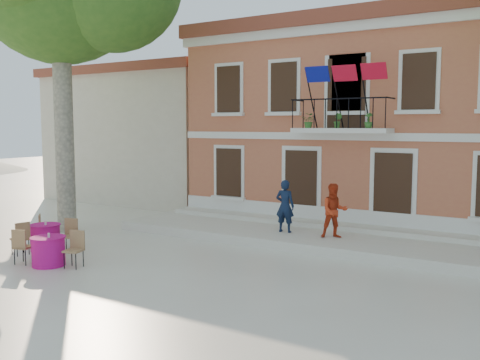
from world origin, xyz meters
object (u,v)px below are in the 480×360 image
object	(u,v)px
cafe_table_0	(45,236)
pedestrian_orange	(334,211)
pedestrian_navy	(285,206)
cafe_table_1	(48,250)

from	to	relation	value
cafe_table_0	pedestrian_orange	bearing A→B (deg)	34.01
pedestrian_navy	cafe_table_1	world-z (taller)	pedestrian_navy
cafe_table_0	cafe_table_1	world-z (taller)	same
pedestrian_navy	cafe_table_0	bearing A→B (deg)	35.42
pedestrian_orange	cafe_table_0	bearing A→B (deg)	-179.66
cafe_table_0	cafe_table_1	distance (m)	1.90
pedestrian_navy	cafe_table_1	size ratio (longest dim) A/B	0.85
pedestrian_orange	cafe_table_0	world-z (taller)	pedestrian_orange
pedestrian_navy	cafe_table_0	xyz separation A→B (m)	(-5.45, -4.79, -0.70)
pedestrian_navy	cafe_table_1	distance (m)	7.12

